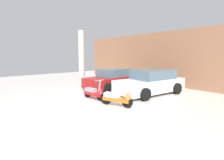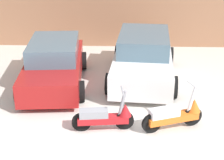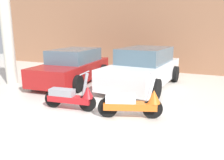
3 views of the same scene
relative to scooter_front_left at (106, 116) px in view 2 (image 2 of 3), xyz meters
The scene contains 5 objects.
ground_plane 0.85m from the scooter_front_left, 69.95° to the right, with size 28.00×28.00×0.00m, color silver.
scooter_front_left is the anchor object (origin of this frame).
scooter_front_right 1.69m from the scooter_front_left, ahead, with size 1.53×0.80×1.11m.
car_rear_left 3.25m from the scooter_front_left, 122.52° to the left, with size 2.17×4.09×1.35m.
car_rear_center 3.47m from the scooter_front_left, 72.14° to the left, with size 2.34×4.41×1.45m.
Camera 2 is at (0.12, -6.47, 4.51)m, focal length 55.00 mm.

